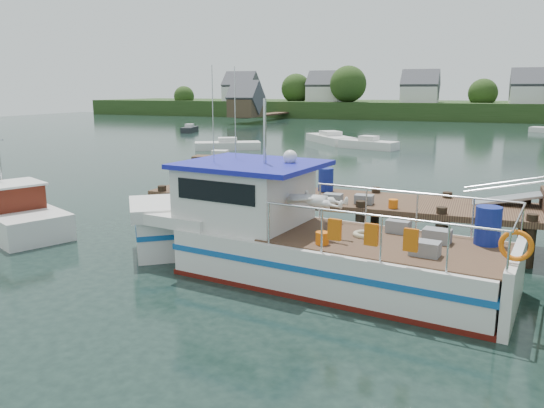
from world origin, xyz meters
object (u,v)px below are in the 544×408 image
at_px(dock, 514,184).
at_px(moored_e, 190,129).
at_px(moored_rowboat, 220,160).
at_px(moored_a, 228,145).
at_px(moored_b, 369,144).
at_px(moored_d, 330,139).
at_px(work_boat, 8,212).
at_px(lobster_boat, 290,237).

xyz_separation_m(dock, moored_e, (-34.06, 38.44, -1.87)).
height_order(moored_rowboat, moored_e, moored_rowboat).
height_order(dock, moored_a, dock).
bearing_deg(dock, moored_b, 109.88).
relative_size(moored_d, moored_e, 1.74).
bearing_deg(moored_rowboat, dock, -21.37).
distance_m(moored_a, moored_e, 19.64).
xyz_separation_m(moored_a, moored_e, (-12.57, 15.09, -0.01)).
bearing_deg(work_boat, moored_e, 136.28).
bearing_deg(work_boat, moored_rowboat, 115.04).
bearing_deg(moored_b, moored_d, 122.25).
bearing_deg(work_boat, lobster_boat, 20.64).
height_order(dock, work_boat, dock).
xyz_separation_m(moored_rowboat, moored_b, (7.23, 14.23, 0.02)).
distance_m(work_boat, moored_e, 45.22).
bearing_deg(moored_a, moored_b, 14.72).
height_order(lobster_boat, moored_a, lobster_boat).
height_order(work_boat, moored_d, work_boat).
relative_size(dock, moored_e, 4.33).
bearing_deg(moored_rowboat, moored_a, 131.02).
xyz_separation_m(moored_rowboat, moored_a, (-4.02, 9.25, -0.02)).
height_order(moored_rowboat, moored_d, moored_d).
relative_size(lobster_boat, moored_rowboat, 3.12).
xyz_separation_m(moored_rowboat, moored_d, (2.74, 18.02, 0.03)).
bearing_deg(moored_e, moored_rowboat, -79.92).
xyz_separation_m(work_boat, moored_d, (2.59, 35.67, -0.18)).
bearing_deg(moored_rowboat, work_boat, -71.99).
height_order(moored_b, moored_e, moored_b).
bearing_deg(moored_d, dock, -75.94).
bearing_deg(dock, moored_rowboat, 141.11).
bearing_deg(moored_d, moored_rowboat, -109.23).
distance_m(dock, moored_e, 51.39).
height_order(work_boat, moored_b, work_boat).
distance_m(moored_d, moored_e, 20.34).
relative_size(moored_rowboat, moored_a, 0.67).
bearing_deg(dock, lobster_boat, -143.31).
bearing_deg(moored_b, lobster_boat, -99.91).
xyz_separation_m(moored_b, moored_d, (-4.49, 3.79, 0.01)).
distance_m(dock, moored_b, 30.17).
bearing_deg(moored_b, moored_a, -173.72).
bearing_deg(lobster_boat, moored_b, 105.57).
xyz_separation_m(dock, moored_rowboat, (-17.47, 14.09, -1.84)).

